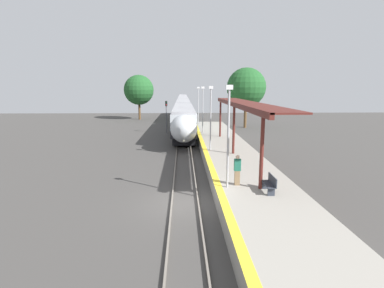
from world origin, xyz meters
name	(u,v)px	position (x,y,z in m)	size (l,w,h in m)	color
ground_plane	(185,204)	(0.00, 0.00, 0.00)	(120.00, 120.00, 0.00)	#423F3D
rail_left	(172,203)	(-0.72, 0.00, 0.07)	(0.08, 90.00, 0.15)	slate
rail_right	(198,202)	(0.72, 0.00, 0.07)	(0.08, 90.00, 0.15)	slate
train	(183,106)	(0.00, 53.94, 2.21)	(2.79, 84.02, 3.85)	black
platform_right	(257,195)	(3.92, 0.00, 0.46)	(4.58, 64.00, 0.93)	gray
platform_bench	(270,184)	(4.37, -0.84, 1.38)	(0.44, 1.41, 0.89)	#2D333D
person_waiting	(237,170)	(2.89, 0.39, 1.80)	(0.36, 0.22, 1.70)	#7F6647
railway_signal	(166,114)	(-2.32, 25.55, 2.73)	(0.28, 0.28, 4.48)	#59595E
lamppost_near	(228,130)	(2.29, 0.03, 4.04)	(0.36, 0.20, 5.46)	#9E9EA3
lamppost_mid	(211,114)	(2.29, 10.08, 4.04)	(0.36, 0.20, 5.46)	#9E9EA3
lamppost_far	(203,107)	(2.29, 20.13, 4.04)	(0.36, 0.20, 5.46)	#9E9EA3
lamppost_farthest	(198,103)	(2.29, 30.18, 4.04)	(0.36, 0.20, 5.46)	#9E9EA3
station_canopy	(242,105)	(4.62, 8.49, 4.85)	(2.02, 20.46, 4.19)	#511E19
background_tree_left	(139,90)	(-8.67, 44.50, 5.81)	(5.82, 5.82, 8.73)	brown
background_tree_right	(246,87)	(9.80, 31.54, 6.28)	(6.06, 6.06, 9.33)	brown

